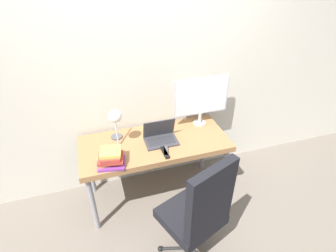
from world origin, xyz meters
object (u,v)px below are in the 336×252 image
at_px(monitor, 201,98).
at_px(desk_lamp, 115,119).
at_px(office_chair, 199,211).
at_px(book_stack, 111,158).
at_px(laptop, 160,137).

height_order(monitor, desk_lamp, monitor).
xyz_separation_m(desk_lamp, office_chair, (0.49, -0.89, -0.42)).
xyz_separation_m(monitor, book_stack, (-1.02, -0.39, -0.25)).
relative_size(office_chair, book_stack, 4.35).
height_order(desk_lamp, office_chair, desk_lamp).
relative_size(laptop, monitor, 0.53).
xyz_separation_m(monitor, desk_lamp, (-0.92, -0.14, -0.01)).
relative_size(monitor, office_chair, 0.53).
bearing_deg(book_stack, desk_lamp, 68.78).
height_order(laptop, desk_lamp, desk_lamp).
distance_m(desk_lamp, office_chair, 1.10).
bearing_deg(monitor, office_chair, -112.73).
relative_size(monitor, book_stack, 2.29).
distance_m(laptop, office_chair, 0.86).
height_order(monitor, book_stack, monitor).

